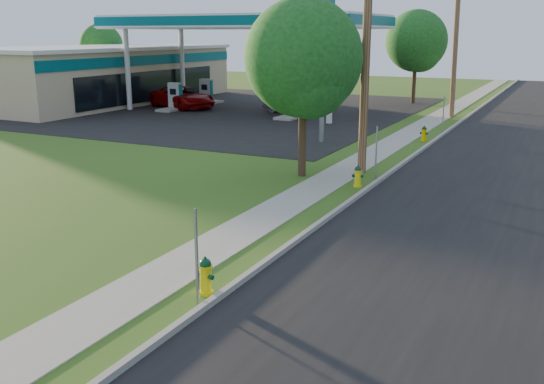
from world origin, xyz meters
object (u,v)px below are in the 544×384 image
object	(u,v)px
utility_pole_far	(456,40)
fuel_pump_ne	(293,106)
tree_back	(102,47)
hydrant_mid	(358,176)
tree_lot	(417,43)
tree_verge	(305,63)
fuel_pump_se	(317,100)
price_pylon	(324,29)
fuel_pump_sw	(206,95)
hydrant_near	(205,276)
car_silver	(292,103)
car_red	(183,97)
hydrant_far	(424,134)
fuel_pump_nw	(175,100)
utility_pole_mid	(366,41)

from	to	relation	value
utility_pole_far	fuel_pump_ne	xyz separation A→B (m)	(-8.90, -5.00, -4.08)
tree_back	hydrant_mid	bearing A→B (deg)	-36.99
fuel_pump_ne	tree_lot	size ratio (longest dim) A/B	0.46
tree_verge	fuel_pump_se	bearing A→B (deg)	111.00
price_pylon	hydrant_mid	xyz separation A→B (m)	(4.51, -7.78, -5.05)
utility_pole_far	tree_lot	world-z (taller)	utility_pole_far
fuel_pump_sw	hydrant_mid	bearing A→B (deg)	-46.17
fuel_pump_ne	hydrant_near	size ratio (longest dim) A/B	3.90
utility_pole_far	fuel_pump_ne	size ratio (longest dim) A/B	2.97
tree_lot	car_silver	size ratio (longest dim) A/B	1.72
tree_lot	tree_back	world-z (taller)	tree_lot
hydrant_mid	car_red	bearing A→B (deg)	138.73
tree_back	hydrant_far	world-z (taller)	tree_back
fuel_pump_se	tree_verge	distance (m)	20.24
price_pylon	hydrant_mid	world-z (taller)	price_pylon
hydrant_mid	car_red	distance (m)	24.84
fuel_pump_nw	hydrant_near	xyz separation A→B (m)	(18.61, -25.29, -0.32)
hydrant_far	price_pylon	bearing A→B (deg)	-149.53
fuel_pump_sw	hydrant_near	size ratio (longest dim) A/B	3.90
tree_lot	hydrant_near	distance (m)	37.32
hydrant_near	car_red	world-z (taller)	car_red
fuel_pump_se	tree_back	bearing A→B (deg)	165.21
fuel_pump_nw	hydrant_far	bearing A→B (deg)	-14.82
fuel_pump_se	price_pylon	xyz separation A→B (m)	(5.00, -11.50, 4.71)
car_silver	hydrant_mid	bearing A→B (deg)	-140.06
fuel_pump_se	utility_pole_mid	bearing A→B (deg)	-62.37
utility_pole_far	car_silver	size ratio (longest dim) A/B	2.35
tree_verge	car_red	size ratio (longest dim) A/B	1.17
tree_lot	hydrant_near	xyz separation A→B (m)	(4.64, -36.80, -4.09)
tree_lot	tree_back	bearing A→B (deg)	-178.13
fuel_pump_sw	tree_lot	size ratio (longest dim) A/B	0.46
fuel_pump_sw	car_silver	xyz separation A→B (m)	(8.01, -1.93, -0.03)
utility_pole_far	car_silver	world-z (taller)	utility_pole_far
hydrant_mid	fuel_pump_ne	bearing A→B (deg)	121.89
price_pylon	car_silver	bearing A→B (deg)	122.04
price_pylon	hydrant_near	xyz separation A→B (m)	(4.61, -17.79, -5.03)
utility_pole_mid	car_red	xyz separation A→B (m)	(-18.06, 14.10, -4.18)
utility_pole_mid	car_red	bearing A→B (deg)	142.02
price_pylon	hydrant_mid	distance (m)	10.31
tree_lot	car_silver	world-z (taller)	tree_lot
fuel_pump_ne	car_red	world-z (taller)	fuel_pump_ne
fuel_pump_nw	fuel_pump_sw	size ratio (longest dim) A/B	1.00
utility_pole_mid	hydrant_near	xyz separation A→B (m)	(0.71, -12.29, -4.55)
tree_back	car_red	xyz separation A→B (m)	(15.60, -9.43, -3.17)
car_red	car_silver	size ratio (longest dim) A/B	1.38
hydrant_far	car_silver	size ratio (longest dim) A/B	0.19
utility_pole_mid	tree_back	bearing A→B (deg)	145.04
utility_pole_mid	hydrant_near	bearing A→B (deg)	-86.70
hydrant_near	price_pylon	bearing A→B (deg)	104.52
utility_pole_far	fuel_pump_se	xyz separation A→B (m)	(-8.90, -1.00, -4.08)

